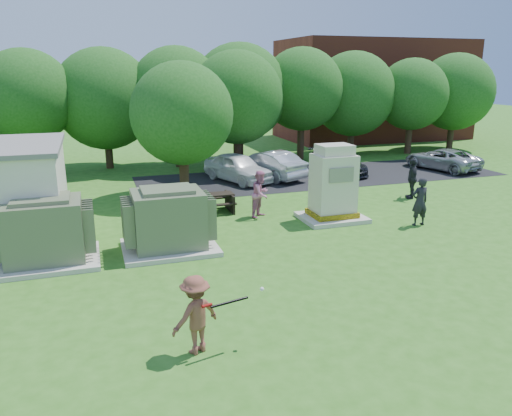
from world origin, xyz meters
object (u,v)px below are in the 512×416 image
object	(u,v)px
person_by_generator	(420,202)
car_silver_a	(268,164)
person_at_picnic	(261,194)
car_white	(238,167)
batter	(196,315)
transformer_right	(169,221)
person_walking_right	(412,178)
picnic_table	(211,201)
transformer_left	(45,233)
car_dark	(338,162)
generator_cabinet	(333,188)
car_silver_b	(442,159)

from	to	relation	value
person_by_generator	car_silver_a	bearing A→B (deg)	-74.33
person_at_picnic	car_white	xyz separation A→B (m)	(0.97, 6.57, -0.20)
batter	person_at_picnic	xyz separation A→B (m)	(4.46, 8.92, 0.09)
transformer_right	person_walking_right	world-z (taller)	transformer_right
car_white	picnic_table	bearing A→B (deg)	-138.19
person_by_generator	car_white	distance (m)	10.44
person_by_generator	picnic_table	bearing A→B (deg)	-29.69
transformer_left	car_dark	bearing A→B (deg)	32.71
transformer_left	car_dark	distance (m)	17.39
person_at_picnic	generator_cabinet	bearing A→B (deg)	-68.40
person_by_generator	person_at_picnic	xyz separation A→B (m)	(-5.28, 2.93, 0.02)
generator_cabinet	picnic_table	size ratio (longest dim) A/B	1.63
transformer_left	transformer_right	distance (m)	3.70
person_by_generator	car_white	size ratio (longest dim) A/B	0.42
car_silver_a	car_silver_b	size ratio (longest dim) A/B	1.02
car_dark	picnic_table	bearing A→B (deg)	-151.02
transformer_left	batter	world-z (taller)	transformer_left
generator_cabinet	person_walking_right	world-z (taller)	generator_cabinet
car_silver_a	batter	bearing A→B (deg)	42.12
transformer_right	car_dark	distance (m)	14.42
batter	car_silver_b	world-z (taller)	batter
picnic_table	transformer_left	bearing A→B (deg)	-147.22
car_silver_a	car_dark	size ratio (longest dim) A/B	1.04
transformer_right	car_silver_a	world-z (taller)	transformer_right
generator_cabinet	person_by_generator	bearing A→B (deg)	-31.15
car_silver_b	transformer_right	bearing A→B (deg)	11.19
transformer_right	car_white	distance (m)	10.50
transformer_left	car_white	bearing A→B (deg)	46.62
transformer_left	picnic_table	xyz separation A→B (m)	(6.02, 3.88, -0.49)
transformer_left	car_silver_b	world-z (taller)	transformer_left
generator_cabinet	car_silver_a	size ratio (longest dim) A/B	0.65
transformer_right	car_white	xyz separation A→B (m)	(5.01, 9.22, -0.23)
car_white	car_silver_a	xyz separation A→B (m)	(1.78, 0.21, 0.01)
transformer_left	batter	xyz separation A→B (m)	(3.28, -6.28, -0.12)
transformer_right	car_silver_b	size ratio (longest dim) A/B	0.67
picnic_table	car_silver_b	bearing A→B (deg)	17.21
person_at_picnic	car_silver_a	size ratio (longest dim) A/B	0.41
person_walking_right	car_silver_a	size ratio (longest dim) A/B	0.41
transformer_right	batter	xyz separation A→B (m)	(-0.42, -6.28, -0.12)
person_by_generator	person_at_picnic	world-z (taller)	person_at_picnic
transformer_right	car_white	size ratio (longest dim) A/B	0.69
transformer_left	car_silver_b	size ratio (longest dim) A/B	0.67
person_at_picnic	car_white	world-z (taller)	person_at_picnic
batter	person_by_generator	world-z (taller)	person_by_generator
batter	person_by_generator	size ratio (longest dim) A/B	0.92
transformer_left	car_silver_a	xyz separation A→B (m)	(10.49, 9.43, -0.22)
picnic_table	car_dark	bearing A→B (deg)	32.66
car_white	car_silver_a	bearing A→B (deg)	-14.57
transformer_right	picnic_table	bearing A→B (deg)	59.09
generator_cabinet	person_at_picnic	size ratio (longest dim) A/B	1.58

